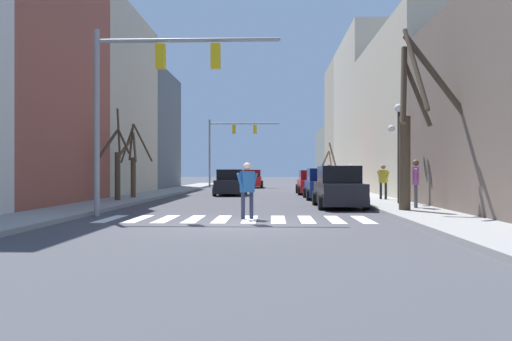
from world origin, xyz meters
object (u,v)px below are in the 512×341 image
(pedestrian_on_right_sidewalk, at_px, (416,179))
(street_tree_left_far, at_px, (411,126))
(pedestrian_on_left_sidewalk, at_px, (247,186))
(pedestrian_waiting_at_curb, at_px, (351,176))
(car_driving_away_lane, at_px, (339,188))
(car_driving_toward_lane, at_px, (323,185))
(car_parked_right_near, at_px, (313,183))
(street_tree_right_mid, at_px, (329,168))
(car_parked_left_mid, at_px, (230,183))
(traffic_signal_far, at_px, (230,138))
(pedestrian_near_right_corner, at_px, (383,179))
(street_lamp_right_corner, at_px, (399,133))
(car_at_intersection, at_px, (251,179))
(street_tree_left_mid, at_px, (133,162))
(street_tree_right_near, at_px, (117,165))
(traffic_signal_near, at_px, (149,81))

(pedestrian_on_right_sidewalk, distance_m, street_tree_left_far, 2.48)
(pedestrian_on_left_sidewalk, height_order, pedestrian_waiting_at_curb, pedestrian_waiting_at_curb)
(car_driving_away_lane, bearing_deg, car_driving_toward_lane, 0.16)
(car_parked_right_near, height_order, street_tree_right_mid, street_tree_right_mid)
(car_driving_away_lane, bearing_deg, car_parked_left_mid, 27.50)
(car_driving_away_lane, distance_m, car_parked_right_near, 12.26)
(traffic_signal_far, relative_size, pedestrian_near_right_corner, 3.95)
(street_lamp_right_corner, bearing_deg, car_parked_right_near, 103.19)
(car_at_intersection, height_order, street_tree_left_far, street_tree_left_far)
(traffic_signal_far, bearing_deg, pedestrian_on_left_sidewalk, -84.01)
(pedestrian_on_right_sidewalk, relative_size, street_tree_right_mid, 0.45)
(car_parked_left_mid, height_order, street_tree_right_mid, street_tree_right_mid)
(car_driving_away_lane, xyz_separation_m, street_tree_left_mid, (-10.22, 4.99, 1.20))
(car_parked_left_mid, height_order, pedestrian_waiting_at_curb, pedestrian_waiting_at_curb)
(pedestrian_near_right_corner, relative_size, street_tree_left_mid, 0.44)
(pedestrian_near_right_corner, bearing_deg, pedestrian_on_left_sidewalk, -77.95)
(pedestrian_near_right_corner, bearing_deg, car_at_intersection, 156.55)
(street_tree_right_near, xyz_separation_m, street_tree_left_far, (12.33, -5.87, 1.29))
(street_tree_right_near, bearing_deg, car_driving_away_lane, -13.05)
(car_driving_toward_lane, relative_size, pedestrian_near_right_corner, 2.62)
(traffic_signal_near, height_order, pedestrian_on_left_sidewalk, traffic_signal_near)
(car_driving_toward_lane, bearing_deg, pedestrian_near_right_corner, -135.40)
(street_lamp_right_corner, height_order, street_tree_right_mid, street_lamp_right_corner)
(traffic_signal_far, relative_size, street_tree_left_mid, 1.72)
(car_parked_left_mid, xyz_separation_m, car_parked_right_near, (5.39, 1.72, -0.01))
(car_parked_right_near, bearing_deg, street_lamp_right_corner, -166.81)
(street_lamp_right_corner, relative_size, car_at_intersection, 0.89)
(street_lamp_right_corner, bearing_deg, street_tree_right_near, 171.78)
(traffic_signal_near, distance_m, car_driving_away_lane, 9.10)
(traffic_signal_far, height_order, street_tree_left_far, street_tree_left_far)
(traffic_signal_near, height_order, pedestrian_near_right_corner, traffic_signal_near)
(car_driving_away_lane, xyz_separation_m, car_at_intersection, (-4.80, 25.26, -0.03))
(pedestrian_on_left_sidewalk, bearing_deg, car_driving_away_lane, -157.79)
(street_lamp_right_corner, xyz_separation_m, street_tree_right_mid, (-0.32, 23.51, -1.36))
(traffic_signal_near, height_order, car_driving_away_lane, traffic_signal_near)
(street_tree_right_near, bearing_deg, pedestrian_waiting_at_curb, 30.90)
(car_parked_right_near, distance_m, street_tree_right_mid, 12.05)
(traffic_signal_near, distance_m, pedestrian_near_right_corner, 13.04)
(pedestrian_waiting_at_curb, distance_m, street_tree_right_near, 14.33)
(car_at_intersection, bearing_deg, street_tree_right_near, -13.37)
(pedestrian_on_left_sidewalk, relative_size, pedestrian_waiting_at_curb, 1.00)
(car_driving_away_lane, xyz_separation_m, street_tree_left_far, (2.10, -3.49, 2.33))
(pedestrian_on_right_sidewalk, distance_m, street_tree_left_mid, 14.69)
(pedestrian_near_right_corner, bearing_deg, street_tree_right_mid, 138.43)
(car_driving_away_lane, distance_m, pedestrian_on_right_sidewalk, 3.37)
(traffic_signal_near, distance_m, traffic_signal_far, 30.46)
(street_tree_left_mid, bearing_deg, pedestrian_on_right_sidewalk, -28.53)
(car_parked_right_near, xyz_separation_m, street_tree_left_far, (2.19, -15.76, 2.39))
(car_driving_toward_lane, relative_size, car_parked_left_mid, 1.09)
(street_lamp_right_corner, xyz_separation_m, pedestrian_near_right_corner, (0.02, 3.13, -2.03))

